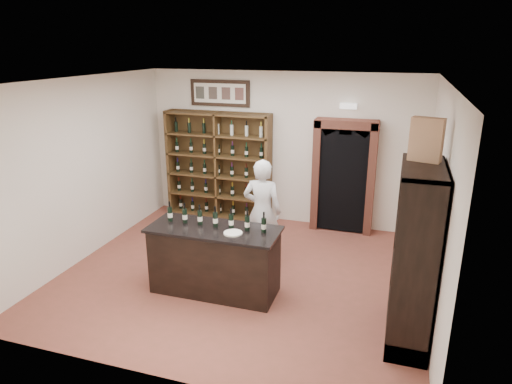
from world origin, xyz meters
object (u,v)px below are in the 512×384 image
Objects in this scene: counter_bottle_0 at (170,214)px; tasting_counter at (215,260)px; wine_shelf at (219,165)px; side_cabinet at (414,283)px; wine_crate at (426,140)px; shopkeeper at (262,212)px.

tasting_counter is at bearing -5.41° from counter_bottle_0.
wine_shelf reaches higher than counter_bottle_0.
wine_crate is at bearing 100.51° from side_cabinet.
tasting_counter is at bearing 173.72° from side_cabinet.
side_cabinet reaches higher than shopkeeper.
wine_crate reaches higher than shopkeeper.
counter_bottle_0 is 1.56m from shopkeeper.
wine_shelf is at bearing 157.93° from wine_crate.
wine_crate reaches higher than tasting_counter.
wine_shelf reaches higher than shopkeeper.
shopkeeper is at bearing 148.17° from side_cabinet.
wine_crate reaches higher than side_cabinet.
shopkeeper is (1.09, 1.10, -0.23)m from counter_bottle_0.
shopkeeper is 3.06m from wine_crate.
wine_shelf is 3.19m from tasting_counter.
wine_crate reaches higher than wine_shelf.
wine_shelf is 1.25× the size of shopkeeper.
wine_shelf is 4.38× the size of wine_crate.
side_cabinet is 2.78m from shopkeeper.
wine_crate is at bearing 150.58° from shopkeeper.
side_cabinet is 1.25× the size of shopkeeper.
counter_bottle_0 is at bearing -165.99° from wine_crate.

